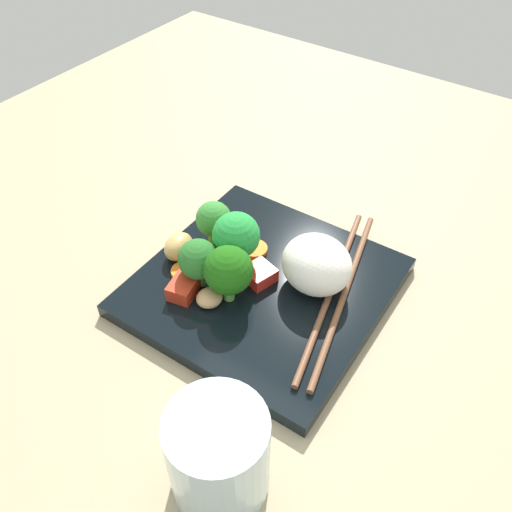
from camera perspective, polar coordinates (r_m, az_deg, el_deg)
ground_plane at (r=56.67cm, az=0.74°, el=-4.39°), size 110.00×110.00×2.00cm
square_plate at (r=55.37cm, az=0.76°, el=-3.20°), size 23.70×23.70×1.48cm
rice_mound at (r=52.94cm, az=6.34°, el=-0.88°), size 8.47×8.02×5.50cm
broccoli_floret_0 at (r=57.56cm, az=-4.43°, el=3.75°), size 3.80×3.80×4.86cm
broccoli_floret_1 at (r=53.49cm, az=-1.77°, el=2.24°), size 4.70×4.70×7.00cm
broccoli_floret_2 at (r=50.91cm, az=-2.89°, el=-1.53°), size 4.73×4.73×6.06cm
broccoli_floret_3 at (r=52.66cm, az=-6.02°, el=-0.40°), size 3.99×3.99×5.36cm
carrot_slice_0 at (r=58.26cm, az=-5.95°, el=0.81°), size 2.46×2.46×0.42cm
carrot_slice_1 at (r=55.88cm, az=-7.50°, el=-1.64°), size 3.23×3.23×0.52cm
carrot_slice_2 at (r=55.47cm, az=-3.93°, el=-1.61°), size 4.02×4.02×0.66cm
carrot_slice_3 at (r=57.51cm, az=-3.65°, el=0.40°), size 2.89×2.89×0.58cm
carrot_slice_4 at (r=57.78cm, az=-0.15°, el=0.71°), size 3.48×3.48×0.50cm
pepper_chunk_0 at (r=53.58cm, az=-7.57°, el=-3.32°), size 3.00×3.52×1.64cm
pepper_chunk_1 at (r=54.51cm, az=0.36°, el=-1.89°), size 3.39×3.42×1.48cm
chicken_piece_0 at (r=57.11cm, az=-8.06°, el=0.98°), size 3.29×3.99×2.60cm
chicken_piece_1 at (r=52.53cm, az=-4.89°, el=-4.37°), size 3.19×3.29×1.52cm
chicken_piece_2 at (r=54.16cm, az=-2.11°, el=-2.00°), size 2.29×2.90×1.89cm
chicken_piece_3 at (r=58.17cm, az=-2.37°, el=2.14°), size 2.39×3.19×2.16cm
chopstick_pair at (r=54.10cm, az=8.55°, el=-3.66°), size 7.72×23.36×0.64cm
drinking_glass at (r=41.43cm, az=-3.93°, el=-19.97°), size 7.39×7.39×8.52cm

